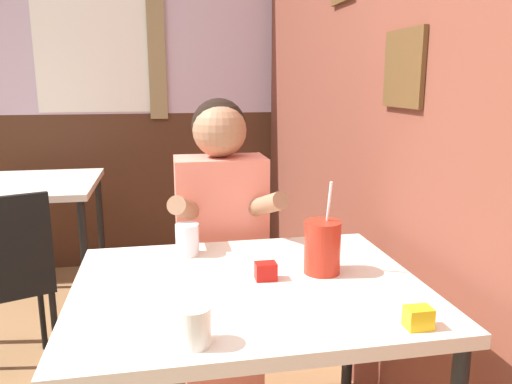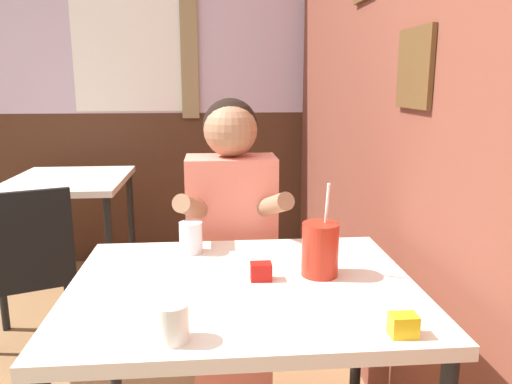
{
  "view_description": "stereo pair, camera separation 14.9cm",
  "coord_description": "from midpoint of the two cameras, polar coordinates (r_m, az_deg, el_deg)",
  "views": [
    {
      "loc": [
        0.34,
        -0.96,
        1.32
      ],
      "look_at": [
        0.61,
        0.47,
        1.0
      ],
      "focal_mm": 35.0,
      "sensor_mm": 36.0,
      "label": 1
    },
    {
      "loc": [
        0.48,
        -0.98,
        1.32
      ],
      "look_at": [
        0.61,
        0.47,
        1.0
      ],
      "focal_mm": 35.0,
      "sensor_mm": 36.0,
      "label": 2
    }
  ],
  "objects": [
    {
      "name": "glass_near_pitcher",
      "position": [
        1.64,
        -10.48,
        -5.41
      ],
      "size": [
        0.08,
        0.08,
        0.1
      ],
      "color": "silver",
      "rests_on": "main_table"
    },
    {
      "name": "chair_near_window",
      "position": [
        2.43,
        -28.84,
        -8.33
      ],
      "size": [
        0.52,
        0.52,
        0.88
      ],
      "rotation": [
        0.0,
        0.0,
        0.37
      ],
      "color": "black",
      "rests_on": "ground_plane"
    },
    {
      "name": "condiment_mustard",
      "position": [
        1.2,
        14.64,
        -13.81
      ],
      "size": [
        0.06,
        0.04,
        0.05
      ],
      "color": "yellow",
      "rests_on": "main_table"
    },
    {
      "name": "main_table",
      "position": [
        1.44,
        -3.88,
        -13.22
      ],
      "size": [
        0.96,
        0.77,
        0.77
      ],
      "color": "beige",
      "rests_on": "ground_plane"
    },
    {
      "name": "background_table",
      "position": [
        3.11,
        -25.0,
        -0.65
      ],
      "size": [
        0.66,
        0.79,
        0.77
      ],
      "color": "beige",
      "rests_on": "ground_plane"
    },
    {
      "name": "condiment_ketchup",
      "position": [
        1.43,
        -1.91,
        -9.09
      ],
      "size": [
        0.06,
        0.04,
        0.05
      ],
      "color": "#B7140F",
      "rests_on": "main_table"
    },
    {
      "name": "glass_center",
      "position": [
        1.11,
        -11.1,
        -14.87
      ],
      "size": [
        0.08,
        0.08,
        0.09
      ],
      "color": "silver",
      "rests_on": "main_table"
    },
    {
      "name": "back_wall",
      "position": [
        3.69,
        -17.81,
        12.56
      ],
      "size": [
        5.28,
        0.09,
        2.7
      ],
      "color": "silver",
      "rests_on": "ground_plane"
    },
    {
      "name": "brick_wall_right",
      "position": [
        2.42,
        7.66,
        13.13
      ],
      "size": [
        0.08,
        4.66,
        2.7
      ],
      "color": "brown",
      "rests_on": "ground_plane"
    },
    {
      "name": "cocktail_pitcher",
      "position": [
        1.46,
        4.69,
        -6.33
      ],
      "size": [
        0.11,
        0.11,
        0.27
      ],
      "color": "#B22819",
      "rests_on": "main_table"
    },
    {
      "name": "person_seated",
      "position": [
        1.96,
        -6.15,
        -7.13
      ],
      "size": [
        0.42,
        0.4,
        1.26
      ],
      "color": "#EA7F6B",
      "rests_on": "ground_plane"
    }
  ]
}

